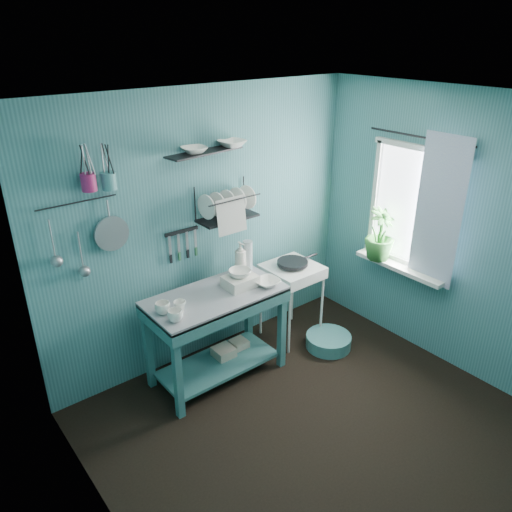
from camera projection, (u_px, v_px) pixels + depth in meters
floor at (318, 429)px, 3.97m from camera, size 3.20×3.20×0.00m
ceiling at (340, 105)px, 2.92m from camera, size 3.20×3.20×0.00m
wall_back at (207, 229)px, 4.51m from camera, size 3.20×0.00×3.20m
wall_left at (107, 386)px, 2.54m from camera, size 0.00×3.00×3.00m
wall_right at (455, 236)px, 4.35m from camera, size 0.00×3.00×3.00m
work_counter at (217, 336)px, 4.42m from camera, size 1.27×0.77×0.84m
mug_left at (175, 316)px, 3.83m from camera, size 0.12×0.12×0.10m
mug_mid at (180, 306)px, 3.96m from camera, size 0.14×0.14×0.09m
mug_right at (163, 308)px, 3.94m from camera, size 0.17×0.17×0.10m
wash_tub at (240, 281)px, 4.35m from camera, size 0.28×0.22×0.10m
tub_bowl at (240, 273)px, 4.31m from camera, size 0.20×0.19×0.06m
soap_bottle at (240, 258)px, 4.56m from camera, size 0.12×0.12×0.30m
water_bottle at (248, 255)px, 4.63m from camera, size 0.09×0.09×0.28m
counter_bowl at (267, 282)px, 4.38m from camera, size 0.22×0.22×0.05m
hotplate_stand at (291, 302)px, 5.02m from camera, size 0.54×0.54×0.79m
frying_pan at (292, 263)px, 4.84m from camera, size 0.30×0.30×0.03m
knife_strip at (182, 231)px, 4.31m from camera, size 0.32×0.03×0.03m
dish_rack at (227, 202)px, 4.39m from camera, size 0.57×0.30×0.32m
upper_shelf at (204, 152)px, 4.10m from camera, size 0.72×0.26×0.02m
shelf_bowl_left at (194, 147)px, 4.02m from camera, size 0.23×0.23×0.05m
shelf_bowl_right at (232, 135)px, 4.22m from camera, size 0.24×0.24×0.06m
utensil_cup_magenta at (89, 182)px, 3.59m from camera, size 0.11×0.11×0.13m
utensil_cup_teal at (109, 181)px, 3.69m from camera, size 0.11×0.11×0.13m
colander at (112, 234)px, 3.88m from camera, size 0.28×0.03×0.28m
ladle_outer at (52, 239)px, 3.60m from camera, size 0.01×0.01×0.30m
ladle_inner at (80, 250)px, 3.77m from camera, size 0.01×0.01×0.30m
hook_rail at (77, 202)px, 3.64m from camera, size 0.60×0.01×0.01m
window_glass at (413, 207)px, 4.60m from camera, size 0.00×1.10×1.10m
windowsill at (399, 267)px, 4.80m from camera, size 0.16×0.95×0.04m
curtain at (438, 212)px, 4.33m from camera, size 0.00×1.35×1.35m
curtain_rod at (420, 137)px, 4.30m from camera, size 0.02×1.05×0.02m
potted_plant at (380, 234)px, 4.82m from camera, size 0.31×0.31×0.51m
storage_tin_large at (224, 358)px, 4.64m from camera, size 0.18×0.18×0.22m
storage_tin_small at (239, 349)px, 4.78m from camera, size 0.15×0.15×0.20m
floor_basin at (328, 341)px, 4.97m from camera, size 0.45×0.45×0.13m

